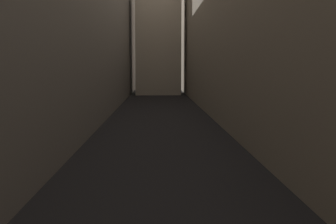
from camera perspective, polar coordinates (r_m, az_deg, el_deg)
ground_plane at (r=37.90m, az=-1.17°, el=-1.50°), size 264.00×264.00×0.00m
building_block_left at (r=41.57m, az=-18.67°, el=13.51°), size 13.22×108.00×21.18m
building_block_right at (r=41.70m, az=15.59°, el=14.05°), size 12.43×108.00×21.83m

